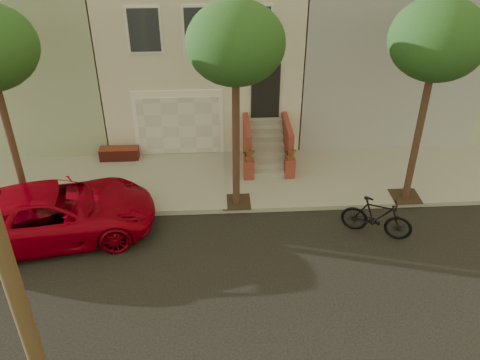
{
  "coord_description": "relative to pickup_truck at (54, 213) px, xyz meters",
  "views": [
    {
      "loc": [
        0.35,
        -9.54,
        9.5
      ],
      "look_at": [
        1.07,
        3.0,
        1.55
      ],
      "focal_mm": 38.36,
      "sensor_mm": 36.0,
      "label": 1
    }
  ],
  "objects": [
    {
      "name": "ground",
      "position": [
        4.33,
        -2.7,
        -0.8
      ],
      "size": [
        90.0,
        90.0,
        0.0
      ],
      "primitive_type": "plane",
      "color": "black",
      "rests_on": "ground"
    },
    {
      "name": "sidewalk",
      "position": [
        4.33,
        2.65,
        -0.73
      ],
      "size": [
        40.0,
        3.7,
        0.15
      ],
      "primitive_type": "cube",
      "color": "gray",
      "rests_on": "ground"
    },
    {
      "name": "house_row",
      "position": [
        4.33,
        8.49,
        2.84
      ],
      "size": [
        33.1,
        11.7,
        7.0
      ],
      "color": "beige",
      "rests_on": "sidewalk"
    },
    {
      "name": "tree_mid",
      "position": [
        5.33,
        1.2,
        4.46
      ],
      "size": [
        2.7,
        2.57,
        6.3
      ],
      "color": "#2D2116",
      "rests_on": "sidewalk"
    },
    {
      "name": "tree_right",
      "position": [
        10.83,
        1.2,
        4.46
      ],
      "size": [
        2.7,
        2.57,
        6.3
      ],
      "color": "#2D2116",
      "rests_on": "sidewalk"
    },
    {
      "name": "pickup_truck",
      "position": [
        0.0,
        0.0,
        0.0
      ],
      "size": [
        6.15,
        3.66,
        1.6
      ],
      "primitive_type": "imported",
      "rotation": [
        0.0,
        0.0,
        1.75
      ],
      "color": "#9A0012",
      "rests_on": "ground"
    },
    {
      "name": "motorcycle",
      "position": [
        9.34,
        -0.48,
        -0.18
      ],
      "size": [
        2.12,
        1.39,
        1.24
      ],
      "primitive_type": "imported",
      "rotation": [
        0.0,
        0.0,
        1.14
      ],
      "color": "black",
      "rests_on": "ground"
    }
  ]
}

